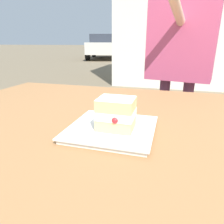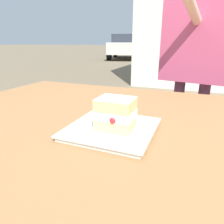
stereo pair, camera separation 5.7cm
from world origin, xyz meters
The scene contains 6 objects.
patio_table centered at (0.00, 0.00, 0.66)m, with size 1.58×0.95×0.75m.
dessert_plate centered at (0.05, 0.11, 0.75)m, with size 0.24×0.24×0.02m.
cake_slice centered at (0.04, 0.12, 0.81)m, with size 0.10×0.09×0.09m.
dessert_fork centered at (0.12, -0.09, 0.75)m, with size 0.16×0.08×0.01m.
diner_person centered at (-0.14, -0.79, 1.00)m, with size 0.44×0.56×1.49m.
parked_car_near centered at (4.14, -12.30, 0.79)m, with size 2.80×4.86×1.46m.
Camera 2 is at (-0.15, 0.62, 0.99)m, focal length 32.72 mm.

